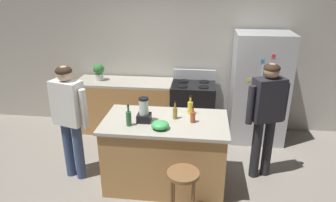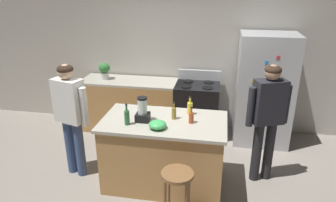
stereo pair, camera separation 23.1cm
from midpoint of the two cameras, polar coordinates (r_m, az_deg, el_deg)
name	(u,v)px [view 1 (the left image)]	position (r m, az deg, el deg)	size (l,w,h in m)	color
ground_plane	(165,182)	(4.44, -2.01, -14.82)	(14.00, 14.00, 0.00)	gray
back_wall	(179,55)	(5.66, 0.80, 8.44)	(8.00, 0.10, 2.70)	#BCB7AD
kitchen_island	(165,152)	(4.18, -2.10, -9.52)	(1.61, 0.90, 0.95)	#B7844C
back_counter_run	(133,106)	(5.69, -7.71, -0.94)	(2.00, 0.64, 0.95)	#B7844C
refrigerator	(259,88)	(5.38, 15.35, 2.30)	(0.90, 0.73, 1.86)	#B7BABF
stove_range	(193,109)	(5.50, 3.41, -1.46)	(0.76, 0.65, 1.13)	black
person_by_island_left	(69,113)	(4.32, -19.38, -2.14)	(0.59, 0.32, 1.63)	#384C7A
person_by_sink_right	(267,111)	(4.26, 16.36, -1.79)	(0.58, 0.35, 1.66)	#26262B
bar_stool	(183,184)	(3.51, 0.85, -15.18)	(0.36, 0.36, 0.69)	brown
potted_plant	(99,71)	(5.65, -13.86, 5.44)	(0.20, 0.20, 0.30)	silver
blender_appliance	(144,112)	(3.89, -6.19, -2.00)	(0.17, 0.17, 0.32)	black
bottle_cooking_sauce	(193,117)	(3.87, 2.92, -2.92)	(0.06, 0.06, 0.22)	#B24C26
bottle_soda	(190,107)	(4.11, 2.53, -1.20)	(0.07, 0.07, 0.26)	yellow
bottle_vinegar	(175,113)	(3.96, -0.35, -2.18)	(0.06, 0.06, 0.24)	olive
bottle_olive_oil	(129,118)	(3.82, -9.04, -3.17)	(0.07, 0.07, 0.28)	#2D6638
mixing_bowl	(160,125)	(3.72, -3.26, -4.48)	(0.22, 0.22, 0.10)	#3FB259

